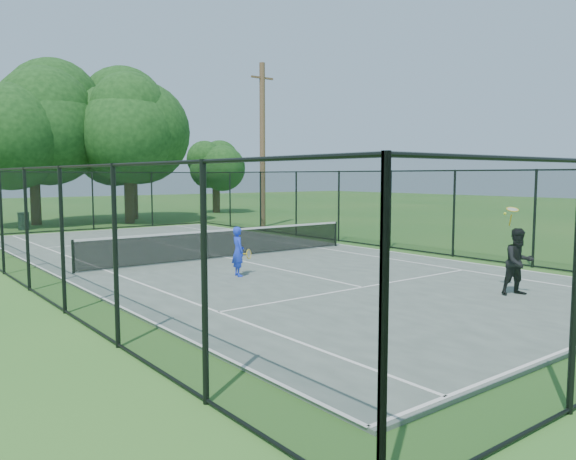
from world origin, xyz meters
TOP-DOWN VIEW (x-y plane):
  - ground at (0.00, 0.00)m, footprint 120.00×120.00m
  - tennis_court at (0.00, 0.00)m, footprint 11.00×24.00m
  - tennis_net at (0.00, 0.00)m, footprint 10.08×0.08m
  - fence at (0.00, 0.00)m, footprint 13.10×26.10m
  - tree_near_left at (-1.59, 17.87)m, footprint 6.83×6.83m
  - tree_near_mid at (3.03, 15.65)m, footprint 6.06×6.06m
  - tree_near_right at (4.52, 18.63)m, footprint 6.03×6.03m
  - tree_far_right at (11.91, 20.72)m, footprint 4.09×4.09m
  - trash_bin_right at (-2.90, 15.04)m, footprint 0.58×0.58m
  - utility_pole at (7.90, 9.00)m, footprint 1.40×0.30m
  - player_blue at (-1.56, -3.19)m, footprint 0.80×0.55m
  - player_black at (2.21, -9.20)m, footprint 0.93×1.04m

SIDE VIEW (x-z plane):
  - ground at x=0.00m, z-range 0.00..0.00m
  - tennis_court at x=0.00m, z-range 0.00..0.06m
  - trash_bin_right at x=-2.90m, z-range 0.01..0.91m
  - tennis_net at x=0.00m, z-range 0.10..1.05m
  - player_blue at x=-1.56m, z-range 0.06..1.42m
  - player_black at x=2.21m, z-range -0.18..1.85m
  - fence at x=0.00m, z-range 0.00..3.00m
  - tree_far_right at x=11.91m, z-range 0.64..6.05m
  - utility_pole at x=7.90m, z-range 0.06..8.85m
  - tree_near_mid at x=3.03m, z-range 0.92..8.85m
  - tree_near_right at x=4.52m, z-range 1.13..9.45m
  - tree_near_left at x=-1.59m, z-range 1.03..9.94m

